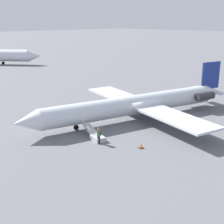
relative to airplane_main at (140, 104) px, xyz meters
The scene contains 5 objects.
ground_plane 2.15m from the airplane_main, 12.94° to the right, with size 600.00×600.00×0.00m, color slate.
airplane_main is the anchor object (origin of this frame).
boarding_stairs 9.42m from the airplane_main, 11.10° to the left, with size 1.87×4.14×1.65m.
passenger 10.16m from the airplane_main, 16.83° to the left, with size 0.40×0.56×1.74m.
traffic_cone_near_stairs 10.16m from the airplane_main, 42.34° to the left, with size 0.49×0.49×0.54m.
Camera 1 is at (28.56, 26.05, 12.43)m, focal length 50.00 mm.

